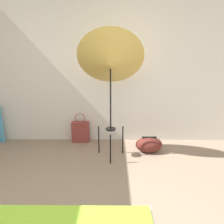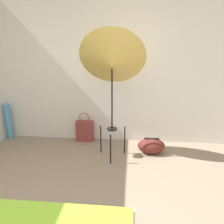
% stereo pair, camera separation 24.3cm
% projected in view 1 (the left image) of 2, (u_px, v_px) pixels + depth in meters
% --- Properties ---
extents(wall_back, '(8.00, 0.05, 2.60)m').
position_uv_depth(wall_back, '(94.00, 69.00, 3.70)').
color(wall_back, silver).
rests_on(wall_back, ground_plane).
extents(photo_umbrella, '(0.95, 0.70, 1.91)m').
position_uv_depth(photo_umbrella, '(110.00, 62.00, 3.02)').
color(photo_umbrella, black).
rests_on(photo_umbrella, ground_plane).
extents(tote_bag, '(0.31, 0.12, 0.54)m').
position_uv_depth(tote_bag, '(81.00, 132.00, 3.91)').
color(tote_bag, brown).
rests_on(tote_bag, ground_plane).
extents(duffel_bag, '(0.43, 0.26, 0.27)m').
position_uv_depth(duffel_bag, '(149.00, 145.00, 3.55)').
color(duffel_bag, '#5B231E').
rests_on(duffel_bag, ground_plane).
extents(paper_roll, '(0.10, 0.10, 0.66)m').
position_uv_depth(paper_roll, '(0.00, 124.00, 3.87)').
color(paper_roll, '#4CA3D1').
rests_on(paper_roll, ground_plane).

